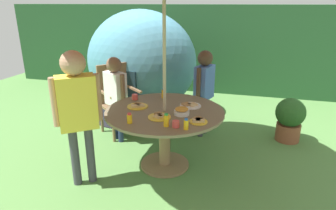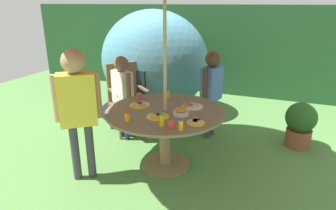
# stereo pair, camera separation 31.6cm
# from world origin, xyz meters

# --- Properties ---
(ground_plane) EXTENTS (10.00, 10.00, 0.02)m
(ground_plane) POSITION_xyz_m (0.00, 0.00, -0.01)
(ground_plane) COLOR #548442
(hedge_backdrop) EXTENTS (9.00, 0.70, 1.77)m
(hedge_backdrop) POSITION_xyz_m (0.00, 3.43, 0.89)
(hedge_backdrop) COLOR #234C28
(hedge_backdrop) RESTS_ON ground_plane
(garden_table) EXTENTS (1.31, 1.31, 0.69)m
(garden_table) POSITION_xyz_m (0.00, 0.00, 0.53)
(garden_table) COLOR #93704C
(garden_table) RESTS_ON ground_plane
(wooden_chair) EXTENTS (0.65, 0.65, 0.99)m
(wooden_chair) POSITION_xyz_m (-0.93, 0.78, 0.54)
(wooden_chair) COLOR brown
(wooden_chair) RESTS_ON ground_plane
(dome_tent) EXTENTS (2.13, 2.13, 1.72)m
(dome_tent) POSITION_xyz_m (-0.91, 1.75, 0.85)
(dome_tent) COLOR teal
(dome_tent) RESTS_ON ground_plane
(potted_plant) EXTENTS (0.40, 0.40, 0.61)m
(potted_plant) POSITION_xyz_m (1.46, 1.10, 0.33)
(potted_plant) COLOR brown
(potted_plant) RESTS_ON ground_plane
(child_in_blue_shirt) EXTENTS (0.26, 0.40, 1.22)m
(child_in_blue_shirt) POSITION_xyz_m (0.29, 0.97, 0.78)
(child_in_blue_shirt) COLOR #3F3F47
(child_in_blue_shirt) RESTS_ON ground_plane
(child_in_white_shirt) EXTENTS (0.35, 0.30, 1.16)m
(child_in_white_shirt) POSITION_xyz_m (-0.81, 0.48, 0.74)
(child_in_white_shirt) COLOR navy
(child_in_white_shirt) RESTS_ON ground_plane
(child_in_yellow_shirt) EXTENTS (0.41, 0.38, 1.40)m
(child_in_yellow_shirt) POSITION_xyz_m (-0.73, -0.55, 0.90)
(child_in_yellow_shirt) COLOR #3F3F47
(child_in_yellow_shirt) RESTS_ON ground_plane
(snack_bowl) EXTENTS (0.17, 0.17, 0.08)m
(snack_bowl) POSITION_xyz_m (0.21, -0.08, 0.73)
(snack_bowl) COLOR white
(snack_bowl) RESTS_ON garden_table
(plate_mid_right) EXTENTS (0.24, 0.24, 0.03)m
(plate_mid_right) POSITION_xyz_m (-0.33, 0.03, 0.70)
(plate_mid_right) COLOR yellow
(plate_mid_right) RESTS_ON garden_table
(plate_near_right) EXTENTS (0.24, 0.24, 0.03)m
(plate_near_right) POSITION_xyz_m (0.01, -0.22, 0.70)
(plate_near_right) COLOR yellow
(plate_near_right) RESTS_ON garden_table
(plate_center_front) EXTENTS (0.24, 0.24, 0.03)m
(plate_center_front) POSITION_xyz_m (0.25, 0.21, 0.70)
(plate_center_front) COLOR white
(plate_center_front) RESTS_ON garden_table
(plate_far_right) EXTENTS (0.18, 0.18, 0.03)m
(plate_far_right) POSITION_xyz_m (0.42, -0.23, 0.70)
(plate_far_right) COLOR yellow
(plate_far_right) RESTS_ON garden_table
(juice_bottle_near_left) EXTENTS (0.05, 0.05, 0.11)m
(juice_bottle_near_left) POSITION_xyz_m (0.33, -0.44, 0.74)
(juice_bottle_near_left) COLOR yellow
(juice_bottle_near_left) RESTS_ON garden_table
(juice_bottle_far_left) EXTENTS (0.05, 0.05, 0.11)m
(juice_bottle_far_left) POSITION_xyz_m (-0.23, -0.44, 0.74)
(juice_bottle_far_left) COLOR yellow
(juice_bottle_far_left) RESTS_ON garden_table
(juice_bottle_center_back) EXTENTS (0.05, 0.05, 0.13)m
(juice_bottle_center_back) POSITION_xyz_m (0.14, -0.42, 0.75)
(juice_bottle_center_back) COLOR yellow
(juice_bottle_center_back) RESTS_ON garden_table
(juice_bottle_mid_left) EXTENTS (0.05, 0.05, 0.12)m
(juice_bottle_mid_left) POSITION_xyz_m (-0.14, 0.43, 0.75)
(juice_bottle_mid_left) COLOR yellow
(juice_bottle_mid_left) RESTS_ON garden_table
(cup_near) EXTENTS (0.07, 0.07, 0.06)m
(cup_near) POSITION_xyz_m (-0.46, 0.28, 0.72)
(cup_near) COLOR #E04C47
(cup_near) RESTS_ON garden_table
(cup_far) EXTENTS (0.07, 0.07, 0.06)m
(cup_far) POSITION_xyz_m (0.23, -0.41, 0.72)
(cup_far) COLOR #E04C47
(cup_far) RESTS_ON garden_table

